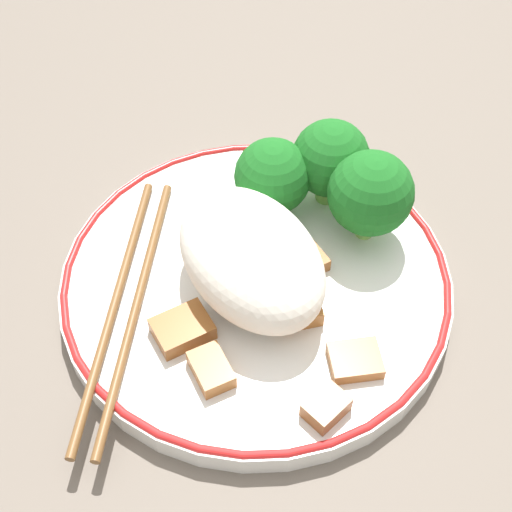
# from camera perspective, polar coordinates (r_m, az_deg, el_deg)

# --- Properties ---
(ground_plane) EXTENTS (3.00, 3.00, 0.00)m
(ground_plane) POSITION_cam_1_polar(r_m,az_deg,el_deg) (0.48, 0.00, -2.75)
(ground_plane) COLOR #665B51
(plate) EXTENTS (0.26, 0.26, 0.02)m
(plate) POSITION_cam_1_polar(r_m,az_deg,el_deg) (0.47, 0.00, -2.03)
(plate) COLOR white
(plate) RESTS_ON ground_plane
(rice_mound) EXTENTS (0.12, 0.08, 0.06)m
(rice_mound) POSITION_cam_1_polar(r_m,az_deg,el_deg) (0.44, -0.40, -0.12)
(rice_mound) COLOR white
(rice_mound) RESTS_ON plate
(broccoli_back_left) EXTENTS (0.06, 0.06, 0.07)m
(broccoli_back_left) POSITION_cam_1_polar(r_m,az_deg,el_deg) (0.47, 9.15, 4.94)
(broccoli_back_left) COLOR #72AD4C
(broccoli_back_left) RESTS_ON plate
(broccoli_back_center) EXTENTS (0.05, 0.05, 0.06)m
(broccoli_back_center) POSITION_cam_1_polar(r_m,az_deg,el_deg) (0.49, 5.98, 7.72)
(broccoli_back_center) COLOR #72AD4C
(broccoli_back_center) RESTS_ON plate
(broccoli_back_right) EXTENTS (0.05, 0.05, 0.06)m
(broccoli_back_right) POSITION_cam_1_polar(r_m,az_deg,el_deg) (0.48, 1.34, 6.34)
(broccoli_back_right) COLOR #72AD4C
(broccoli_back_right) RESTS_ON plate
(meat_near_front) EXTENTS (0.03, 0.03, 0.01)m
(meat_near_front) POSITION_cam_1_polar(r_m,az_deg,el_deg) (0.44, 3.24, -4.25)
(meat_near_front) COLOR #995B28
(meat_near_front) RESTS_ON plate
(meat_near_left) EXTENTS (0.03, 0.04, 0.01)m
(meat_near_left) POSITION_cam_1_polar(r_m,az_deg,el_deg) (0.43, 7.93, -8.27)
(meat_near_left) COLOR #995B28
(meat_near_left) RESTS_ON plate
(meat_near_right) EXTENTS (0.03, 0.03, 0.01)m
(meat_near_right) POSITION_cam_1_polar(r_m,az_deg,el_deg) (0.44, -5.91, -5.82)
(meat_near_right) COLOR brown
(meat_near_right) RESTS_ON plate
(meat_near_back) EXTENTS (0.03, 0.02, 0.01)m
(meat_near_back) POSITION_cam_1_polar(r_m,az_deg,el_deg) (0.42, -3.60, -9.05)
(meat_near_back) COLOR #995B28
(meat_near_back) RESTS_ON plate
(meat_on_rice_edge) EXTENTS (0.03, 0.02, 0.01)m
(meat_on_rice_edge) POSITION_cam_1_polar(r_m,az_deg,el_deg) (0.47, 4.19, -0.20)
(meat_on_rice_edge) COLOR brown
(meat_on_rice_edge) RESTS_ON plate
(meat_mid_left) EXTENTS (0.02, 0.03, 0.01)m
(meat_mid_left) POSITION_cam_1_polar(r_m,az_deg,el_deg) (0.41, 5.62, -11.94)
(meat_mid_left) COLOR brown
(meat_mid_left) RESTS_ON plate
(meat_mid_right) EXTENTS (0.03, 0.03, 0.01)m
(meat_mid_right) POSITION_cam_1_polar(r_m,az_deg,el_deg) (0.48, -3.74, 1.29)
(meat_mid_right) COLOR #995B28
(meat_mid_right) RESTS_ON plate
(chopsticks) EXTENTS (0.18, 0.14, 0.01)m
(chopsticks) POSITION_cam_1_polar(r_m,az_deg,el_deg) (0.46, -10.38, -3.79)
(chopsticks) COLOR brown
(chopsticks) RESTS_ON plate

